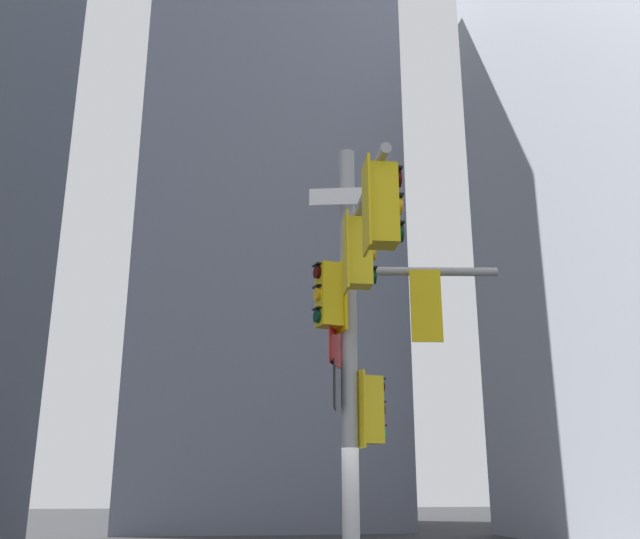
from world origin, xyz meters
TOP-DOWN VIEW (x-y plane):
  - building_mid_block at (0.75, 27.35)m, footprint 12.98×12.98m
  - signal_pole_assembly at (0.13, -0.53)m, footprint 3.01×3.64m

SIDE VIEW (x-z plane):
  - signal_pole_assembly at x=0.13m, z-range 0.56..7.85m
  - building_mid_block at x=0.75m, z-range 0.00..28.16m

